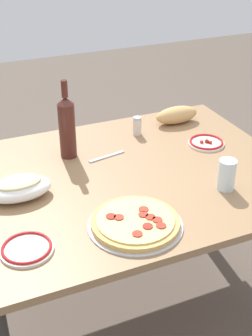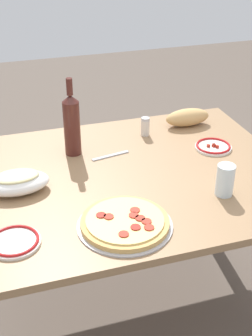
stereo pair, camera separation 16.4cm
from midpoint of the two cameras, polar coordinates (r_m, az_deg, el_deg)
name	(u,v)px [view 1 (the left image)]	position (r m, az deg, el deg)	size (l,w,h in m)	color
ground_plane	(126,303)	(2.30, -2.12, -16.19)	(8.00, 8.00, 0.00)	brown
dining_table	(126,196)	(1.91, -2.46, -3.50)	(1.33, 1.02, 0.71)	#93704C
pepperoni_pizza	(135,223)	(1.57, -1.86, -6.77)	(0.32, 0.32, 0.03)	#B7B7BC
baked_pasta_dish	(19,188)	(1.76, -15.60, -2.39)	(0.24, 0.15, 0.08)	white
wine_bottle	(67,126)	(1.95, -9.63, 5.01)	(0.07, 0.07, 0.34)	#471E19
water_glass	(227,175)	(1.76, 9.61, -0.88)	(0.07, 0.07, 0.12)	silver
side_plate_near	(206,143)	(2.10, 7.59, 3.04)	(0.16, 0.16, 0.02)	white
side_plate_far	(27,248)	(1.52, -15.12, -9.57)	(0.17, 0.17, 0.02)	white
bread_loaf	(177,115)	(2.28, 4.17, 6.44)	(0.22, 0.09, 0.08)	tan
spice_shaker	(137,126)	(2.16, -0.81, 5.12)	(0.04, 0.04, 0.09)	silver
fork_right	(107,157)	(1.98, -4.73, 1.35)	(0.17, 0.02, 0.01)	#B7B7BC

